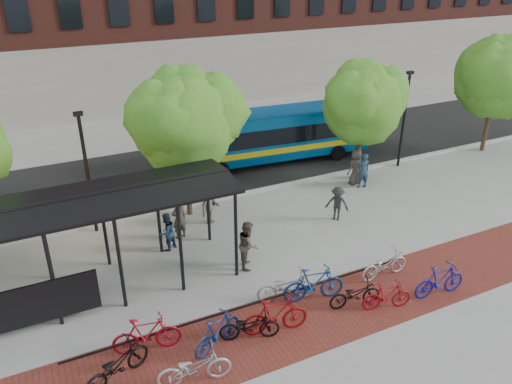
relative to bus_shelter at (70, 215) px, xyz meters
name	(u,v)px	position (x,y,z in m)	size (l,w,h in m)	color
ground	(285,233)	(8.13, 0.48, -3.00)	(160.00, 160.00, 0.00)	#9E9E99
asphalt_street	(214,165)	(8.13, 8.48, -2.99)	(160.00, 8.00, 0.01)	black
curb	(245,193)	(8.13, 4.48, -2.94)	(160.00, 0.25, 0.12)	#B7B7B2
brick_strip	(306,319)	(6.13, -4.52, -3.00)	(24.00, 3.00, 0.01)	maroon
bike_rack_rail	(256,314)	(4.83, -3.62, -3.00)	(12.00, 0.05, 0.95)	black
bus_shelter	(70,215)	(0.00, 0.00, 0.00)	(10.60, 3.07, 3.60)	black
tree_b	(185,116)	(5.23, 3.83, 1.46)	(5.15, 4.20, 6.47)	#382619
tree_c	(364,100)	(14.22, 3.83, 1.06)	(4.66, 3.80, 5.92)	#382619
tree_d	(498,73)	(23.23, 3.83, 1.47)	(5.39, 4.40, 6.55)	#382619
lamp_post_left	(87,170)	(1.13, 4.08, -0.25)	(0.35, 0.20, 5.12)	black
lamp_post_right	(404,117)	(17.13, 4.08, -0.25)	(0.35, 0.20, 5.12)	black
bus	(274,133)	(11.36, 7.65, -1.35)	(10.77, 3.29, 2.86)	#075092
bike_0	(116,365)	(0.25, -4.46, -2.46)	(0.72, 2.06, 1.08)	black
bike_1	(147,334)	(1.27, -3.70, -2.40)	(0.56, 1.99, 1.20)	maroon
bike_2	(194,367)	(2.10, -5.44, -2.47)	(0.71, 2.03, 1.07)	#A2A2A4
bike_3	(217,332)	(3.16, -4.44, -2.45)	(0.52, 1.84, 1.11)	navy
bike_4	(249,326)	(4.15, -4.54, -2.52)	(0.64, 1.82, 0.96)	black
bike_5	(275,316)	(4.98, -4.61, -2.38)	(0.58, 2.06, 1.24)	maroon
bike_6	(286,286)	(6.04, -3.37, -2.48)	(0.69, 1.99, 1.04)	#979899
bike_7	(314,284)	(6.87, -3.78, -2.37)	(0.59, 2.09, 1.25)	navy
bike_8	(355,294)	(7.90, -4.65, -2.53)	(0.62, 1.78, 0.93)	black
bike_9	(387,296)	(8.75, -5.21, -2.50)	(0.47, 1.67, 1.00)	maroon
bike_10	(385,264)	(9.83, -3.76, -2.49)	(0.67, 1.94, 1.02)	#B7B7B9
bike_11	(440,281)	(10.80, -5.41, -2.41)	(0.55, 1.95, 1.17)	navy
pedestrian_1	(179,219)	(4.12, 2.03, -2.15)	(0.62, 0.41, 1.70)	#3B322F
pedestrian_2	(167,232)	(3.40, 1.37, -2.22)	(0.76, 0.59, 1.56)	#1E3247
pedestrian_3	(210,205)	(5.68, 2.60, -2.13)	(1.12, 0.65, 1.74)	brown
pedestrian_4	(209,185)	(6.26, 4.28, -2.05)	(1.11, 0.46, 1.90)	black
pedestrian_6	(356,167)	(13.60, 3.19, -2.09)	(0.89, 0.58, 1.83)	#3C3530
pedestrian_7	(363,170)	(13.69, 2.72, -2.11)	(0.65, 0.43, 1.78)	#1F344A
pedestrian_8	(248,244)	(5.76, -1.02, -2.08)	(0.90, 0.70, 1.85)	#4E4539
pedestrian_9	(337,204)	(10.69, 0.51, -2.22)	(1.00, 0.57, 1.55)	#242424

